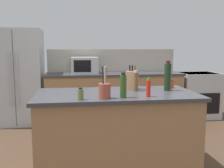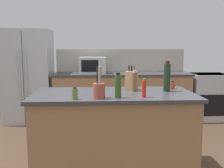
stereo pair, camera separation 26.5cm
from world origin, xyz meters
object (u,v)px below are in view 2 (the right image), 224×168
at_px(olive_oil_bottle, 118,86).
at_px(range_oven, 208,96).
at_px(hot_sauce_bottle, 144,88).
at_px(refrigerator, 29,76).
at_px(knife_block, 132,80).
at_px(spice_jar_paprika, 173,85).
at_px(utensil_crock, 99,90).
at_px(wine_bottle, 167,77).
at_px(spice_jar_oregano, 75,94).
at_px(pepper_grinder, 134,82).
at_px(microwave, 92,65).
at_px(salt_shaker, 167,85).

bearing_deg(olive_oil_bottle, range_oven, 50.86).
bearing_deg(hot_sauce_bottle, refrigerator, 125.66).
relative_size(knife_block, olive_oil_bottle, 1.12).
bearing_deg(knife_block, olive_oil_bottle, -82.17).
bearing_deg(spice_jar_paprika, utensil_crock, -148.24).
height_order(range_oven, wine_bottle, wine_bottle).
xyz_separation_m(utensil_crock, spice_jar_oregano, (-0.24, -0.04, -0.03)).
xyz_separation_m(spice_jar_paprika, pepper_grinder, (-0.50, -0.17, 0.07)).
height_order(microwave, salt_shaker, microwave).
distance_m(knife_block, pepper_grinder, 0.13).
height_order(range_oven, knife_block, knife_block).
bearing_deg(olive_oil_bottle, salt_shaker, 38.45).
relative_size(spice_jar_oregano, spice_jar_paprika, 1.23).
bearing_deg(spice_jar_paprika, salt_shaker, -152.06).
xyz_separation_m(microwave, hot_sauce_bottle, (0.57, -2.47, -0.07)).
bearing_deg(wine_bottle, utensil_crock, -154.38).
xyz_separation_m(range_oven, salt_shaker, (-1.39, -1.99, 0.52)).
height_order(spice_jar_paprika, salt_shaker, salt_shaker).
bearing_deg(utensil_crock, refrigerator, 117.90).
distance_m(olive_oil_bottle, pepper_grinder, 0.44).
height_order(hot_sauce_bottle, olive_oil_bottle, olive_oil_bottle).
bearing_deg(knife_block, spice_jar_oregano, -108.86).
bearing_deg(salt_shaker, refrigerator, 136.90).
bearing_deg(pepper_grinder, knife_block, 96.61).
xyz_separation_m(microwave, pepper_grinder, (0.52, -2.11, -0.04)).
height_order(range_oven, spice_jar_paprika, spice_jar_paprika).
height_order(range_oven, microwave, microwave).
relative_size(range_oven, pepper_grinder, 3.82).
distance_m(spice_jar_oregano, olive_oil_bottle, 0.44).
bearing_deg(hot_sauce_bottle, salt_shaker, 52.66).
distance_m(refrigerator, knife_block, 2.68).
bearing_deg(spice_jar_oregano, hot_sauce_bottle, 5.96).
xyz_separation_m(salt_shaker, pepper_grinder, (-0.42, -0.13, 0.06)).
bearing_deg(microwave, pepper_grinder, -76.16).
relative_size(utensil_crock, salt_shaker, 2.98).
xyz_separation_m(hot_sauce_bottle, wine_bottle, (0.33, 0.34, 0.08)).
xyz_separation_m(microwave, olive_oil_bottle, (0.30, -2.49, -0.04)).
height_order(refrigerator, spice_jar_oregano, refrigerator).
height_order(hot_sauce_bottle, salt_shaker, hot_sauce_bottle).
distance_m(range_oven, spice_jar_paprika, 2.40).
bearing_deg(wine_bottle, salt_shaker, 73.24).
height_order(microwave, knife_block, microwave).
bearing_deg(spice_jar_paprika, range_oven, 55.97).
xyz_separation_m(range_oven, knife_block, (-1.82, -1.98, 0.59)).
height_order(knife_block, spice_jar_oregano, knife_block).
relative_size(knife_block, utensil_crock, 0.91).
distance_m(knife_block, wine_bottle, 0.42).
xyz_separation_m(microwave, wine_bottle, (0.90, -2.13, 0.01)).
bearing_deg(pepper_grinder, range_oven, 49.41).
distance_m(spice_jar_paprika, wine_bottle, 0.25).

